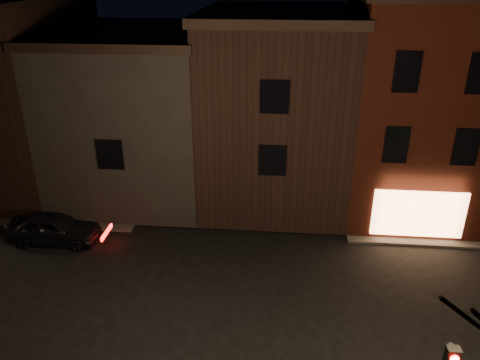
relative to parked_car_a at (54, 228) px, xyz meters
name	(u,v)px	position (x,y,z in m)	size (l,w,h in m)	color
ground	(224,310)	(8.15, -3.93, -0.69)	(120.00, 120.00, 0.00)	black
sidewalk_far_left	(3,124)	(-11.85, 16.07, -0.63)	(30.00, 30.00, 0.12)	#2D2B28
corner_building	(411,102)	(16.15, 5.54, 4.71)	(6.50, 8.50, 10.50)	#3D120A
row_building_a	(276,104)	(9.65, 6.57, 4.14)	(7.30, 10.30, 9.40)	black
row_building_b	(141,110)	(2.40, 6.57, 3.64)	(7.80, 10.30, 8.40)	black
row_building_c	(10,93)	(-4.85, 6.57, 4.39)	(7.30, 10.30, 9.90)	black
parked_car_a	(54,228)	(0.00, 0.00, 0.00)	(1.63, 4.06, 1.38)	black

